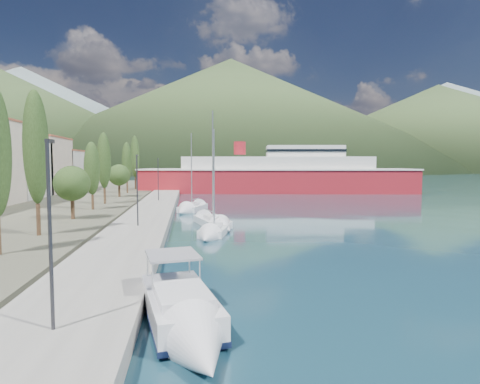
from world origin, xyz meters
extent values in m
plane|color=#173847|center=(0.00, 120.00, 0.00)|extent=(1400.00, 1400.00, 0.00)
cube|color=gray|center=(-9.00, 26.00, 0.40)|extent=(5.00, 88.00, 0.80)
cone|color=slate|center=(-250.00, 620.00, 75.00)|extent=(640.00, 640.00, 150.00)
cone|color=slate|center=(80.00, 680.00, 90.00)|extent=(760.00, 760.00, 180.00)
cone|color=slate|center=(420.00, 600.00, 70.00)|extent=(640.00, 640.00, 140.00)
cone|color=#394F29|center=(40.00, 400.00, 57.50)|extent=(480.00, 480.00, 115.00)
cone|color=#394F29|center=(260.00, 380.00, 45.00)|extent=(420.00, 420.00, 90.00)
cube|color=silver|center=(-32.00, 44.00, 5.20)|extent=(9.00, 11.00, 9.00)
cube|color=#9E5138|center=(-32.00, 44.00, 9.85)|extent=(9.20, 11.20, 0.30)
cube|color=beige|center=(-32.00, 55.00, 5.70)|extent=(9.00, 13.00, 10.00)
cube|color=#9E5138|center=(-32.00, 55.00, 10.85)|extent=(9.20, 13.20, 0.30)
cube|color=silver|center=(-32.00, 66.00, 4.70)|extent=(9.00, 10.00, 8.00)
cube|color=#9E5138|center=(-32.00, 66.00, 8.85)|extent=(9.20, 10.20, 0.30)
cylinder|color=#47301E|center=(-15.87, 9.30, 1.89)|extent=(0.30, 0.30, 2.39)
ellipsoid|color=#2D471D|center=(-15.87, 9.30, 7.33)|extent=(1.80, 1.80, 8.47)
cylinder|color=#47301E|center=(-15.87, 18.28, 1.76)|extent=(0.36, 0.36, 2.13)
sphere|color=#2D471D|center=(-15.87, 18.28, 4.19)|extent=(3.40, 3.40, 3.40)
cylinder|color=#47301E|center=(-15.87, 26.51, 1.57)|extent=(0.30, 0.30, 1.75)
ellipsoid|color=#2D471D|center=(-15.87, 26.51, 5.55)|extent=(1.80, 1.80, 6.20)
cylinder|color=#47301E|center=(-15.87, 33.39, 1.75)|extent=(0.30, 0.30, 2.10)
ellipsoid|color=#2D471D|center=(-15.87, 33.39, 6.53)|extent=(1.80, 1.80, 7.45)
cylinder|color=#47301E|center=(-15.87, 44.84, 1.78)|extent=(0.36, 0.36, 2.16)
sphere|color=#2D471D|center=(-15.87, 44.84, 4.25)|extent=(3.46, 3.46, 3.46)
cylinder|color=#47301E|center=(-15.87, 53.51, 1.72)|extent=(0.30, 0.30, 2.04)
ellipsoid|color=#2D471D|center=(-15.87, 53.51, 6.36)|extent=(1.80, 1.80, 7.23)
cylinder|color=#47301E|center=(-15.87, 64.94, 1.94)|extent=(0.30, 0.30, 2.48)
ellipsoid|color=#2D471D|center=(-15.87, 64.94, 7.58)|extent=(1.80, 1.80, 8.80)
cylinder|color=#2D2D33|center=(-9.00, -9.10, 3.80)|extent=(0.12, 0.12, 6.00)
cube|color=#2D2D33|center=(-9.00, -8.85, 6.80)|extent=(0.15, 0.50, 0.12)
cylinder|color=#2D2D33|center=(-9.00, 12.61, 3.80)|extent=(0.12, 0.12, 6.00)
cube|color=#2D2D33|center=(-9.00, 12.86, 6.80)|extent=(0.15, 0.50, 0.12)
cylinder|color=#2D2D33|center=(-9.00, 36.44, 3.80)|extent=(0.12, 0.12, 6.00)
cube|color=#2D2D33|center=(-9.00, 36.69, 6.80)|extent=(0.15, 0.50, 0.12)
cube|color=black|center=(-5.06, -7.01, -0.04)|extent=(3.13, 5.90, 0.63)
cube|color=silver|center=(-5.06, -7.01, 0.67)|extent=(3.41, 6.22, 0.99)
cube|color=black|center=(-5.06, -7.01, 0.22)|extent=(3.47, 6.30, 0.20)
cube|color=silver|center=(-4.92, -7.72, 1.30)|extent=(2.38, 3.17, 0.36)
cube|color=gray|center=(-5.36, -5.46, 2.29)|extent=(2.48, 2.79, 0.09)
cone|color=silver|center=(-4.35, -10.68, 0.49)|extent=(2.84, 3.26, 2.33)
cube|color=silver|center=(-2.42, 12.27, 0.22)|extent=(3.24, 5.33, 0.80)
cube|color=silver|center=(-2.51, 11.95, 0.75)|extent=(1.69, 2.23, 0.31)
cylinder|color=silver|center=(-2.51, 11.95, 4.82)|extent=(0.12, 0.12, 8.40)
cone|color=silver|center=(-3.24, 9.20, 0.22)|extent=(2.56, 2.76, 2.03)
cube|color=silver|center=(-2.40, 17.40, 0.24)|extent=(3.61, 6.46, 0.86)
cube|color=silver|center=(-2.30, 17.00, 0.81)|extent=(1.87, 2.69, 0.34)
cylinder|color=silver|center=(-2.30, 17.00, 5.94)|extent=(0.12, 0.12, 10.53)
cone|color=silver|center=(-1.45, 13.61, 0.24)|extent=(2.82, 3.30, 2.20)
cube|color=silver|center=(-4.15, 29.74, 0.26)|extent=(4.10, 5.88, 0.93)
cube|color=silver|center=(-4.27, 29.40, 0.87)|extent=(2.08, 2.52, 0.36)
cylinder|color=silver|center=(-4.27, 29.40, 5.34)|extent=(0.12, 0.12, 9.25)
cone|color=silver|center=(-5.35, 26.50, 0.26)|extent=(3.10, 3.19, 2.36)
cube|color=#A31B25|center=(13.90, 61.29, 2.15)|extent=(57.69, 19.92, 5.46)
cube|color=silver|center=(13.90, 61.29, 4.88)|extent=(58.13, 20.32, 0.29)
cube|color=silver|center=(13.90, 61.29, 6.05)|extent=(40.05, 15.36, 2.93)
cube|color=silver|center=(19.69, 60.43, 8.68)|extent=(16.74, 9.51, 2.34)
cylinder|color=#A31B25|center=(6.18, 62.44, 9.36)|extent=(2.54, 2.54, 2.73)
camera|label=1|loc=(-4.66, -22.22, 6.09)|focal=30.00mm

